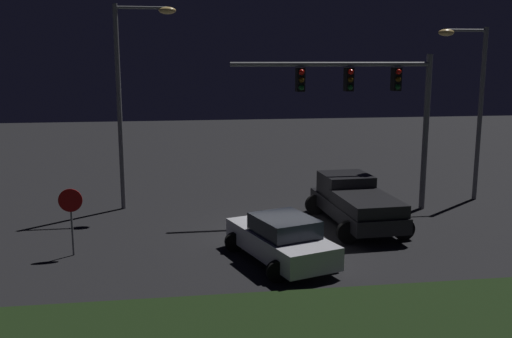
{
  "coord_description": "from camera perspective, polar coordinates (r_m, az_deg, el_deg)",
  "views": [
    {
      "loc": [
        -3.96,
        -19.99,
        6.32
      ],
      "look_at": [
        -0.78,
        1.74,
        2.09
      ],
      "focal_mm": 40.32,
      "sensor_mm": 36.0,
      "label": 1
    }
  ],
  "objects": [
    {
      "name": "car_sedan",
      "position": [
        18.2,
        2.51,
        -6.96
      ],
      "size": [
        3.32,
        4.74,
        1.51
      ],
      "rotation": [
        0.0,
        0.0,
        1.89
      ],
      "color": "silver",
      "rests_on": "ground_plane"
    },
    {
      "name": "street_lamp_right",
      "position": [
        27.25,
        20.65,
        7.1
      ],
      "size": [
        2.28,
        0.44,
        7.67
      ],
      "color": "slate",
      "rests_on": "ground_plane"
    },
    {
      "name": "traffic_signal_gantry",
      "position": [
        24.0,
        11.35,
        7.3
      ],
      "size": [
        8.32,
        0.56,
        6.5
      ],
      "color": "slate",
      "rests_on": "ground_plane"
    },
    {
      "name": "ground_plane",
      "position": [
        21.33,
        2.76,
        -6.35
      ],
      "size": [
        80.0,
        80.0,
        0.0
      ],
      "primitive_type": "plane",
      "color": "black"
    },
    {
      "name": "pickup_truck",
      "position": [
        22.38,
        9.76,
        -3.01
      ],
      "size": [
        3.06,
        5.5,
        1.8
      ],
      "rotation": [
        0.0,
        0.0,
        1.62
      ],
      "color": "black",
      "rests_on": "ground_plane"
    },
    {
      "name": "street_lamp_left",
      "position": [
        24.52,
        -12.37,
        8.3
      ],
      "size": [
        2.53,
        0.44,
        8.5
      ],
      "color": "slate",
      "rests_on": "ground_plane"
    },
    {
      "name": "stop_sign",
      "position": [
        19.45,
        -17.89,
        -3.8
      ],
      "size": [
        0.76,
        0.08,
        2.23
      ],
      "color": "slate",
      "rests_on": "ground_plane"
    }
  ]
}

